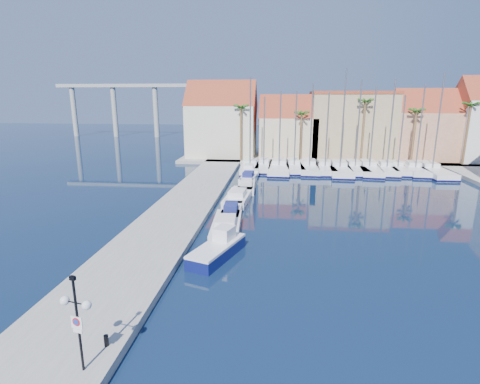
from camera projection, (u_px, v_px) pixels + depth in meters
The scene contains 35 objects.
ground at pixel (267, 281), 23.20m from camera, with size 260.00×260.00×0.00m, color black.
quay_west at pixel (181, 209), 37.07m from camera, with size 6.00×77.00×0.50m, color gray.
shore_north at pixel (331, 158), 68.34m from camera, with size 54.00×16.00×0.50m, color gray.
lamp_post at pixel (76, 309), 14.31m from camera, with size 1.38×0.60×4.14m.
bollard at pixel (106, 341), 16.37m from camera, with size 0.21×0.21×0.51m, color black.
fishing_boat at pixel (218, 248), 26.57m from camera, with size 3.60×5.85×1.94m.
motorboat_west_0 at pixel (226, 225), 31.72m from camera, with size 2.72×7.29×1.40m.
motorboat_west_1 at pixel (231, 211), 35.56m from camera, with size 1.91×5.50×1.40m.
motorboat_west_2 at pixel (238, 197), 40.86m from camera, with size 2.79×7.43×1.40m.
motorboat_west_3 at pixel (246, 186), 45.68m from camera, with size 2.21×6.16×1.40m.
motorboat_west_4 at pixel (249, 178), 50.43m from camera, with size 2.30×5.98×1.40m.
motorboat_west_5 at pixel (249, 170), 55.78m from camera, with size 1.93×5.86×1.40m.
sailboat_0 at pixel (250, 167), 57.67m from camera, with size 3.26×10.65×13.89m.
sailboat_1 at pixel (264, 166), 58.26m from camera, with size 2.53×8.67×11.08m.
sailboat_2 at pixel (279, 167), 57.55m from camera, with size 3.29×11.86×11.86m.
sailboat_3 at pixel (294, 166), 57.95m from camera, with size 3.29×9.82×11.89m.
sailboat_4 at pixel (309, 167), 57.28m from camera, with size 3.02×10.37×12.96m.
sailboat_5 at pixel (324, 168), 56.92m from camera, with size 2.87×9.72×11.75m.
sailboat_6 at pixel (339, 169), 56.19m from camera, with size 3.59×11.76×14.97m.
sailboat_7 at pixel (354, 168), 56.82m from camera, with size 3.06×10.25×13.49m.
sailboat_8 at pixel (369, 168), 56.47m from camera, with size 3.90×11.42×12.52m.
sailboat_9 at pixel (386, 169), 56.09m from camera, with size 3.18×9.43×13.54m.
sailboat_10 at pixel (397, 168), 56.29m from camera, with size 2.63×8.65×11.33m.
sailboat_11 at pixel (414, 169), 55.80m from camera, with size 3.36×9.80×12.77m.
sailboat_12 at pixel (430, 170), 55.30m from camera, with size 3.51×11.92×14.33m.
building_0 at pixel (222, 122), 67.89m from camera, with size 12.30×9.00×13.50m.
building_1 at pixel (288, 130), 66.95m from camera, with size 10.30×8.00×11.00m.
building_2 at pixel (351, 125), 66.54m from camera, with size 14.20×10.20×11.50m.
building_3 at pixel (423, 128), 64.44m from camera, with size 10.30×8.00×12.00m.
palm_0 at pixel (241, 109), 62.02m from camera, with size 2.60×2.60×10.15m.
palm_1 at pixel (302, 115), 61.22m from camera, with size 2.60×2.60×9.15m.
palm_2 at pixel (365, 104), 59.73m from camera, with size 2.60×2.60×11.15m.
palm_3 at pixel (416, 113), 59.25m from camera, with size 2.60×2.60×9.65m.
palm_4 at pixel (471, 107), 58.19m from camera, with size 2.60×2.60×10.65m.
viaduct at pixel (138, 100), 103.67m from camera, with size 48.00×2.20×14.45m.
Camera 1 is at (0.60, -21.16, 11.13)m, focal length 28.00 mm.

